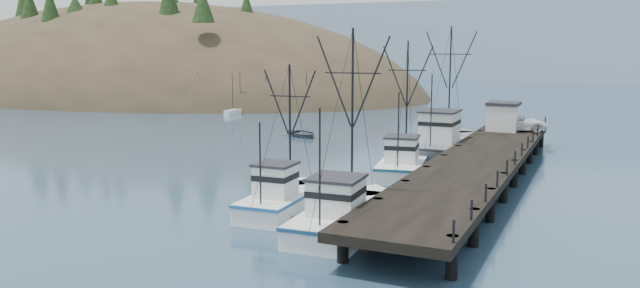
{
  "coord_description": "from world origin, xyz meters",
  "views": [
    {
      "loc": [
        22.29,
        -30.34,
        10.23
      ],
      "look_at": [
        1.92,
        14.05,
        2.5
      ],
      "focal_mm": 35.0,
      "sensor_mm": 36.0,
      "label": 1
    }
  ],
  "objects_px": {
    "trawler_mid": "(285,198)",
    "pier_shed": "(503,116)",
    "pier": "(478,162)",
    "trawler_near": "(346,214)",
    "pickup_truck": "(518,122)",
    "work_vessel": "(444,145)",
    "motorboat": "(302,137)",
    "trawler_far": "(404,164)"
  },
  "relations": [
    {
      "from": "pier",
      "to": "pickup_truck",
      "type": "height_order",
      "value": "pickup_truck"
    },
    {
      "from": "trawler_far",
      "to": "work_vessel",
      "type": "xyz_separation_m",
      "value": [
        1.24,
        8.43,
        0.41
      ]
    },
    {
      "from": "pier_shed",
      "to": "motorboat",
      "type": "height_order",
      "value": "pier_shed"
    },
    {
      "from": "trawler_far",
      "to": "pier_shed",
      "type": "bearing_deg",
      "value": 69.71
    },
    {
      "from": "pier",
      "to": "trawler_near",
      "type": "relative_size",
      "value": 3.81
    },
    {
      "from": "trawler_mid",
      "to": "motorboat",
      "type": "relative_size",
      "value": 1.85
    },
    {
      "from": "trawler_far",
      "to": "work_vessel",
      "type": "bearing_deg",
      "value": 81.64
    },
    {
      "from": "pier",
      "to": "trawler_near",
      "type": "bearing_deg",
      "value": -107.49
    },
    {
      "from": "trawler_far",
      "to": "work_vessel",
      "type": "height_order",
      "value": "work_vessel"
    },
    {
      "from": "trawler_mid",
      "to": "motorboat",
      "type": "height_order",
      "value": "trawler_mid"
    },
    {
      "from": "trawler_near",
      "to": "pier",
      "type": "bearing_deg",
      "value": 72.51
    },
    {
      "from": "trawler_mid",
      "to": "pier",
      "type": "bearing_deg",
      "value": 53.79
    },
    {
      "from": "pickup_truck",
      "to": "motorboat",
      "type": "xyz_separation_m",
      "value": [
        -23.44,
        -0.08,
        -2.8
      ]
    },
    {
      "from": "pier",
      "to": "motorboat",
      "type": "relative_size",
      "value": 8.64
    },
    {
      "from": "pier",
      "to": "trawler_mid",
      "type": "distance_m",
      "value": 16.03
    },
    {
      "from": "pier",
      "to": "pickup_truck",
      "type": "bearing_deg",
      "value": 87.73
    },
    {
      "from": "work_vessel",
      "to": "trawler_far",
      "type": "bearing_deg",
      "value": -98.36
    },
    {
      "from": "pickup_truck",
      "to": "pier",
      "type": "bearing_deg",
      "value": 162.93
    },
    {
      "from": "pickup_truck",
      "to": "motorboat",
      "type": "relative_size",
      "value": 1.13
    },
    {
      "from": "trawler_near",
      "to": "trawler_mid",
      "type": "xyz_separation_m",
      "value": [
        -4.82,
        1.79,
        -0.0
      ]
    },
    {
      "from": "pier",
      "to": "trawler_far",
      "type": "distance_m",
      "value": 6.31
    },
    {
      "from": "trawler_mid",
      "to": "pickup_truck",
      "type": "distance_m",
      "value": 31.25
    },
    {
      "from": "trawler_near",
      "to": "pickup_truck",
      "type": "height_order",
      "value": "trawler_near"
    },
    {
      "from": "trawler_mid",
      "to": "motorboat",
      "type": "bearing_deg",
      "value": 114.37
    },
    {
      "from": "pier",
      "to": "trawler_near",
      "type": "height_order",
      "value": "trawler_near"
    },
    {
      "from": "trawler_mid",
      "to": "motorboat",
      "type": "distance_m",
      "value": 32.31
    },
    {
      "from": "pickup_truck",
      "to": "motorboat",
      "type": "height_order",
      "value": "pickup_truck"
    },
    {
      "from": "pickup_truck",
      "to": "work_vessel",
      "type": "bearing_deg",
      "value": 126.36
    },
    {
      "from": "motorboat",
      "to": "pier",
      "type": "bearing_deg",
      "value": -90.0
    },
    {
      "from": "trawler_far",
      "to": "trawler_mid",
      "type": "bearing_deg",
      "value": -103.25
    },
    {
      "from": "trawler_near",
      "to": "work_vessel",
      "type": "bearing_deg",
      "value": 90.57
    },
    {
      "from": "trawler_mid",
      "to": "work_vessel",
      "type": "bearing_deg",
      "value": 78.55
    },
    {
      "from": "trawler_mid",
      "to": "pier_shed",
      "type": "relative_size",
      "value": 2.95
    },
    {
      "from": "trawler_near",
      "to": "trawler_far",
      "type": "xyz_separation_m",
      "value": [
        -1.48,
        15.99,
        0.0
      ]
    },
    {
      "from": "pier",
      "to": "trawler_mid",
      "type": "relative_size",
      "value": 4.66
    },
    {
      "from": "trawler_mid",
      "to": "trawler_far",
      "type": "xyz_separation_m",
      "value": [
        3.34,
        14.2,
        0.0
      ]
    },
    {
      "from": "work_vessel",
      "to": "pier_shed",
      "type": "distance_m",
      "value": 7.91
    },
    {
      "from": "pier_shed",
      "to": "trawler_mid",
      "type": "bearing_deg",
      "value": -106.91
    },
    {
      "from": "trawler_far",
      "to": "pickup_truck",
      "type": "bearing_deg",
      "value": 66.14
    },
    {
      "from": "pier",
      "to": "motorboat",
      "type": "xyz_separation_m",
      "value": [
        -22.79,
        16.5,
        -1.69
      ]
    },
    {
      "from": "pier",
      "to": "pickup_truck",
      "type": "xyz_separation_m",
      "value": [
        0.66,
        16.59,
        1.11
      ]
    },
    {
      "from": "trawler_near",
      "to": "trawler_far",
      "type": "bearing_deg",
      "value": 95.29
    }
  ]
}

